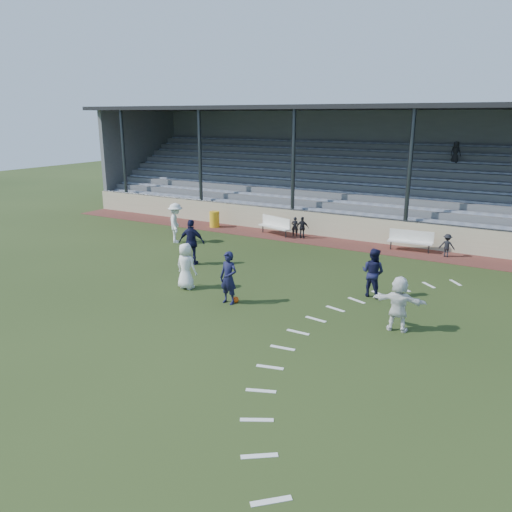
{
  "coord_description": "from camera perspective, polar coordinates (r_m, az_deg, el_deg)",
  "views": [
    {
      "loc": [
        8.44,
        -12.22,
        6.11
      ],
      "look_at": [
        0.0,
        2.5,
        1.3
      ],
      "focal_mm": 35.0,
      "sensor_mm": 36.0,
      "label": 1
    }
  ],
  "objects": [
    {
      "name": "player_white_lead",
      "position": [
        18.2,
        -8.01,
        -1.15
      ],
      "size": [
        0.85,
        0.57,
        1.69
      ],
      "primitive_type": "imported",
      "rotation": [
        0.0,
        0.0,
        3.1
      ],
      "color": "white",
      "rests_on": "ground"
    },
    {
      "name": "grandstand",
      "position": [
        29.96,
        13.35,
        7.91
      ],
      "size": [
        34.6,
        9.0,
        6.61
      ],
      "color": "slate",
      "rests_on": "ground"
    },
    {
      "name": "player_white_back",
      "position": [
        15.12,
        15.99,
        -5.26
      ],
      "size": [
        1.59,
        0.68,
        1.66
      ],
      "primitive_type": "imported",
      "rotation": [
        0.0,
        0.0,
        3.27
      ],
      "color": "white",
      "rests_on": "ground"
    },
    {
      "name": "player_white_wing",
      "position": [
        24.91,
        -9.14,
        3.74
      ],
      "size": [
        1.33,
        1.46,
        1.97
      ],
      "primitive_type": "imported",
      "rotation": [
        0.0,
        0.0,
        2.18
      ],
      "color": "white",
      "rests_on": "ground"
    },
    {
      "name": "bench_right",
      "position": [
        24.17,
        17.27,
        1.88
      ],
      "size": [
        2.03,
        0.61,
        0.95
      ],
      "rotation": [
        0.0,
        0.0,
        0.08
      ],
      "color": "white",
      "rests_on": "cinder_track"
    },
    {
      "name": "cinder_track",
      "position": [
        24.99,
        9.17,
        1.49
      ],
      "size": [
        34.0,
        2.0,
        0.02
      ],
      "primitive_type": "cube",
      "color": "#542721",
      "rests_on": "ground"
    },
    {
      "name": "player_navy_lead",
      "position": [
        16.6,
        -3.16,
        -2.52
      ],
      "size": [
        0.68,
        0.48,
        1.79
      ],
      "primitive_type": "imported",
      "rotation": [
        0.0,
        0.0,
        -0.08
      ],
      "color": "#141537",
      "rests_on": "ground"
    },
    {
      "name": "bench_left",
      "position": [
        26.25,
        2.22,
        3.66
      ],
      "size": [
        2.03,
        1.03,
        0.95
      ],
      "rotation": [
        0.0,
        0.0,
        -0.3
      ],
      "color": "white",
      "rests_on": "cinder_track"
    },
    {
      "name": "player_navy_wing",
      "position": [
        21.09,
        -7.35,
        1.57
      ],
      "size": [
        1.21,
        0.72,
        1.93
      ],
      "primitive_type": "imported",
      "rotation": [
        0.0,
        0.0,
        3.37
      ],
      "color": "#141537",
      "rests_on": "ground"
    },
    {
      "name": "football",
      "position": [
        16.89,
        -2.35,
        -5.0
      ],
      "size": [
        0.22,
        0.22,
        0.22
      ],
      "primitive_type": "sphere",
      "color": "#CC420C",
      "rests_on": "ground"
    },
    {
      "name": "sub_left_near",
      "position": [
        25.97,
        4.47,
        3.37
      ],
      "size": [
        0.44,
        0.37,
        1.03
      ],
      "primitive_type": "imported",
      "rotation": [
        0.0,
        0.0,
        3.52
      ],
      "color": "black",
      "rests_on": "cinder_track"
    },
    {
      "name": "penalty_arc",
      "position": [
        14.33,
        9.5,
        -9.62
      ],
      "size": [
        3.89,
        14.63,
        0.01
      ],
      "color": "white",
      "rests_on": "ground"
    },
    {
      "name": "player_navy_mid",
      "position": [
        17.71,
        13.22,
        -1.84
      ],
      "size": [
        0.95,
        0.81,
        1.72
      ],
      "primitive_type": "imported",
      "rotation": [
        0.0,
        0.0,
        2.94
      ],
      "color": "#141537",
      "rests_on": "ground"
    },
    {
      "name": "sub_left_far",
      "position": [
        25.56,
        5.33,
        3.25
      ],
      "size": [
        0.69,
        0.38,
        1.11
      ],
      "primitive_type": "imported",
      "rotation": [
        0.0,
        0.0,
        3.32
      ],
      "color": "black",
      "rests_on": "cinder_track"
    },
    {
      "name": "sub_right",
      "position": [
        23.68,
        20.99,
        1.14
      ],
      "size": [
        0.68,
        0.41,
        1.03
      ],
      "primitive_type": "imported",
      "rotation": [
        0.0,
        0.0,
        3.17
      ],
      "color": "black",
      "rests_on": "cinder_track"
    },
    {
      "name": "ground",
      "position": [
        16.06,
        -4.47,
        -6.59
      ],
      "size": [
        90.0,
        90.0,
        0.0
      ],
      "primitive_type": "plane",
      "color": "#263616",
      "rests_on": "ground"
    },
    {
      "name": "retaining_wall",
      "position": [
        25.82,
        10.06,
        3.26
      ],
      "size": [
        34.0,
        0.18,
        1.2
      ],
      "primitive_type": "cube",
      "color": "#C3B996",
      "rests_on": "ground"
    },
    {
      "name": "trash_bin",
      "position": [
        28.19,
        -4.77,
        4.21
      ],
      "size": [
        0.55,
        0.55,
        0.88
      ],
      "primitive_type": "cylinder",
      "color": "yellow",
      "rests_on": "cinder_track"
    }
  ]
}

